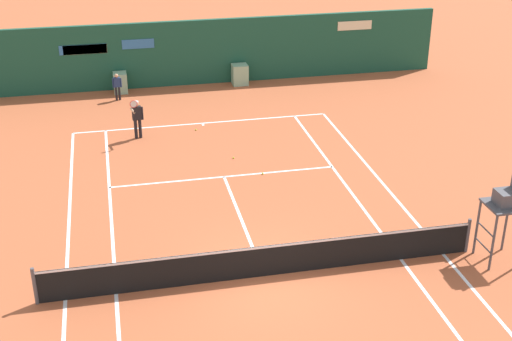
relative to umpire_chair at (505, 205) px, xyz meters
name	(u,v)px	position (x,y,z in m)	size (l,w,h in m)	color
ground_plane	(260,265)	(-6.64, 1.15, -1.76)	(80.00, 80.00, 0.01)	#B25633
tennis_net	(264,260)	(-6.64, 0.57, -1.25)	(12.10, 0.10, 1.07)	#4C4C51
sponsor_back_wall	(185,54)	(-6.65, 17.55, -0.25)	(25.00, 1.02, 3.12)	#194C38
umpire_chair	(505,205)	(0.00, 0.00, 0.00)	(1.00, 1.00, 2.58)	#47474C
player_on_baseline	(137,116)	(-9.37, 11.20, -0.82)	(0.52, 0.73, 1.79)	black
ball_kid_centre_post	(117,85)	(-9.98, 15.97, -1.05)	(0.41, 0.17, 1.24)	black
tennis_ball_mid_court	(263,174)	(-5.26, 6.88, -1.73)	(0.07, 0.07, 0.07)	#CCE033
tennis_ball_near_service_line	(233,158)	(-6.03, 8.44, -1.73)	(0.07, 0.07, 0.07)	#CCE033
tennis_ball_by_sideline	(196,130)	(-7.02, 11.53, -1.73)	(0.07, 0.07, 0.07)	#CCE033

